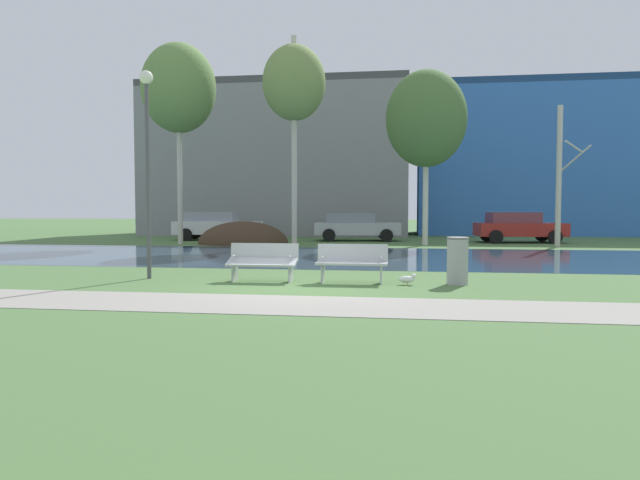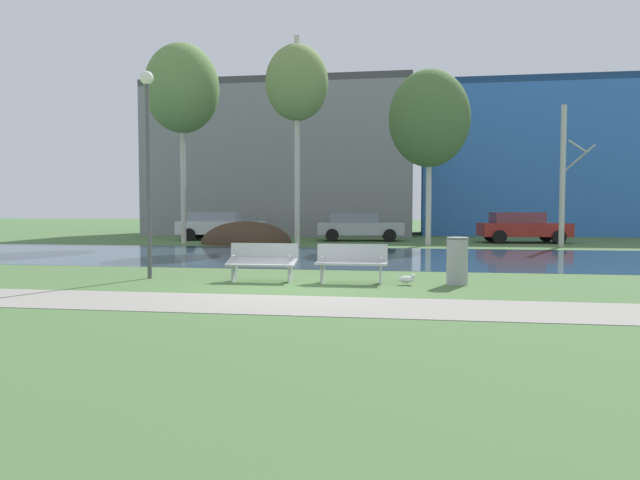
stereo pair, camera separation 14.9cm
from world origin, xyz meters
name	(u,v)px [view 2 (the right image)]	position (x,y,z in m)	size (l,w,h in m)	color
ground_plane	(349,253)	(0.00, 10.00, 0.00)	(120.00, 120.00, 0.00)	#4C703D
paved_path_strip	(274,304)	(0.00, -2.09, 0.01)	(60.00, 2.07, 0.01)	gray
river_band	(343,256)	(0.00, 8.20, 0.00)	(80.00, 8.92, 0.01)	#2D475B
soil_mound	(246,244)	(-5.27, 14.48, 0.00)	(4.24, 3.24, 2.12)	#423021
bench_left	(263,261)	(-1.03, 1.09, 0.47)	(1.61, 0.58, 0.87)	#B2B5B7
bench_right	(352,262)	(1.03, 1.09, 0.47)	(1.61, 0.59, 0.87)	#B2B5B7
trash_bin	(457,260)	(3.36, 1.18, 0.54)	(0.49, 0.49, 1.05)	#999B9E
seagull	(407,279)	(2.27, 0.95, 0.13)	(0.41, 0.15, 0.25)	white
streetlamp	(148,139)	(-3.85, 1.22, 3.32)	(0.32, 0.32, 4.92)	#4C4C51
birch_far_left	(182,89)	(-8.22, 14.26, 7.16)	(3.42, 3.42, 9.24)	beige
birch_left	(297,84)	(-2.68, 13.55, 7.07)	(2.74, 2.74, 9.13)	beige
birch_center_left	(429,119)	(3.04, 14.89, 5.62)	(3.58, 3.58, 7.79)	beige
birch_center	(564,175)	(8.77, 14.94, 3.11)	(1.41, 2.22, 6.09)	beige
parked_van_nearest_white	(220,225)	(-7.54, 17.50, 0.78)	(4.60, 2.39, 1.46)	silver
parked_sedan_second_silver	(359,226)	(-0.37, 17.95, 0.75)	(4.45, 2.38, 1.41)	#B2B5BC
parked_hatch_third_red	(522,227)	(7.52, 17.58, 0.77)	(4.29, 2.41, 1.46)	maroon
building_grey_warehouse	(285,162)	(-5.73, 25.12, 4.60)	(16.02, 7.98, 9.20)	gray
building_blue_store	(558,160)	(11.20, 26.93, 4.65)	(16.65, 6.31, 9.30)	#3870C6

